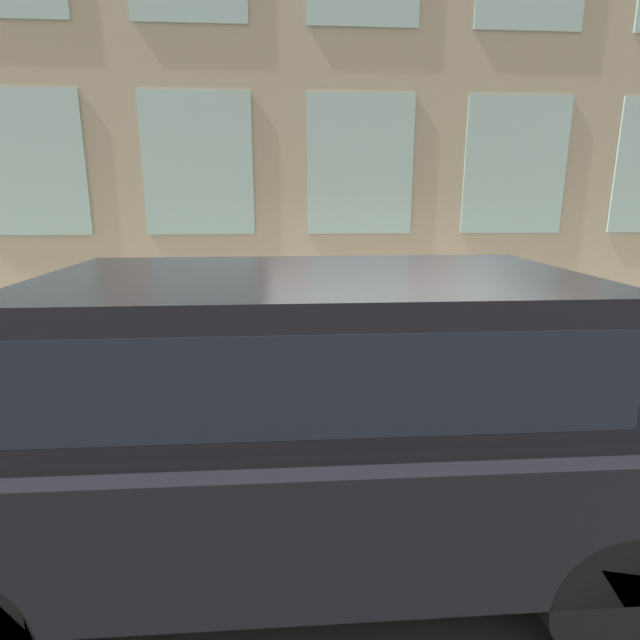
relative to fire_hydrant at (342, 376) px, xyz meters
name	(u,v)px	position (x,y,z in m)	size (l,w,h in m)	color
ground_plane	(398,446)	(-0.57, -0.50, -0.54)	(80.00, 80.00, 0.00)	#2D2D30
sidewalk	(373,387)	(0.88, -0.50, -0.48)	(2.89, 60.00, 0.12)	#9E9B93
building_facade	(360,55)	(2.47, -0.50, 3.77)	(0.33, 40.00, 8.62)	tan
fire_hydrant	(342,376)	(0.00, 0.00, 0.00)	(0.30, 0.42, 0.81)	red
person	(300,314)	(0.57, 0.43, 0.56)	(0.39, 0.26, 1.62)	#232328
parked_truck_charcoal_near	(304,400)	(-1.99, 0.48, 0.58)	(2.08, 5.23, 1.94)	black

